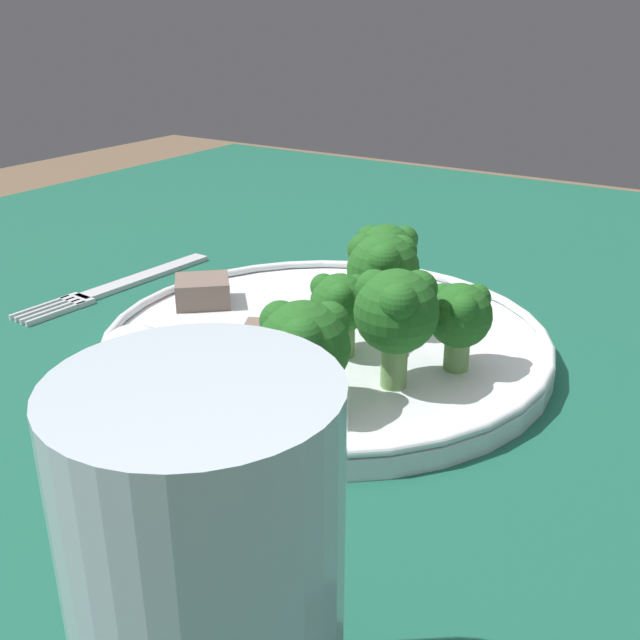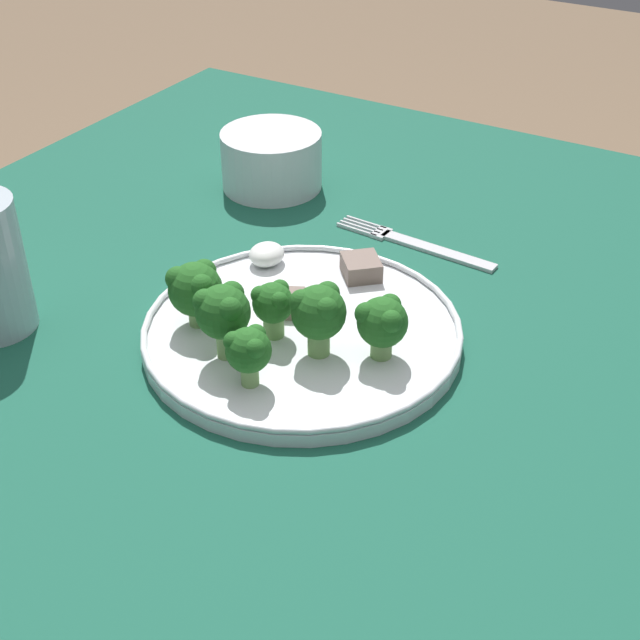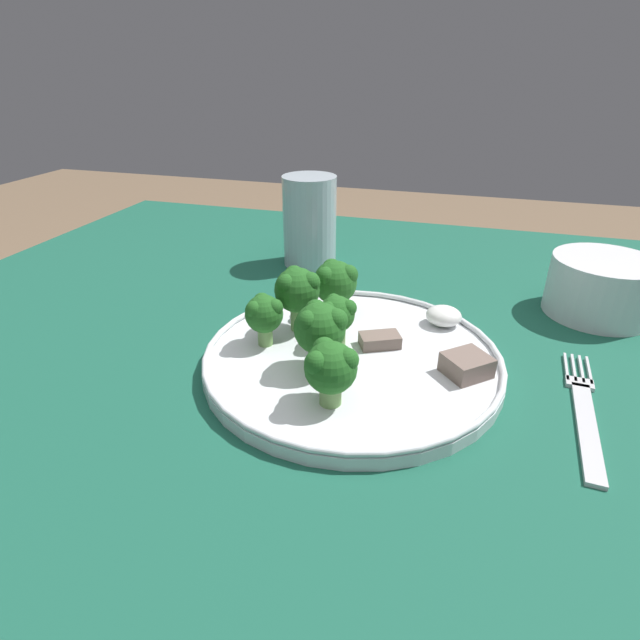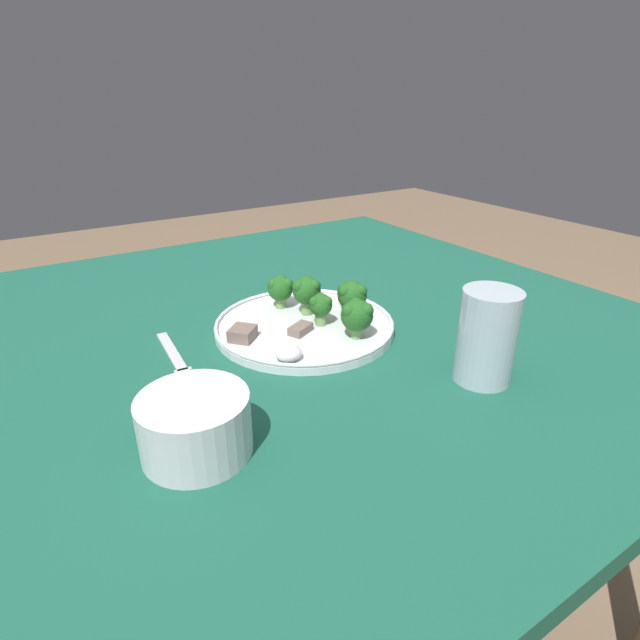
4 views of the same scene
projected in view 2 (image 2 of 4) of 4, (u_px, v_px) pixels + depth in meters
table at (337, 437)px, 0.84m from camera, size 1.14×1.11×0.74m
dinner_plate at (302, 331)px, 0.80m from camera, size 0.29×0.29×0.02m
fork at (415, 244)px, 0.95m from camera, size 0.03×0.18×0.00m
cream_bowl at (272, 161)px, 1.05m from camera, size 0.12×0.12×0.07m
broccoli_floret_near_rim_left at (319, 312)px, 0.75m from camera, size 0.05×0.05×0.07m
broccoli_floret_center_left at (248, 350)px, 0.72m from camera, size 0.04×0.04×0.05m
broccoli_floret_back_left at (223, 311)px, 0.74m from camera, size 0.05×0.05×0.07m
broccoli_floret_front_left at (273, 304)px, 0.78m from camera, size 0.04×0.04×0.05m
broccoli_floret_center_back at (195, 288)px, 0.79m from camera, size 0.05×0.05×0.06m
broccoli_floret_mid_cluster at (382, 322)px, 0.75m from camera, size 0.04×0.04×0.06m
meat_slice_front_slice at (291, 303)px, 0.83m from camera, size 0.05×0.04×0.01m
meat_slice_middle_slice at (361, 267)px, 0.87m from camera, size 0.05×0.05×0.02m
sauce_dollop at (267, 254)px, 0.89m from camera, size 0.04×0.03×0.02m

